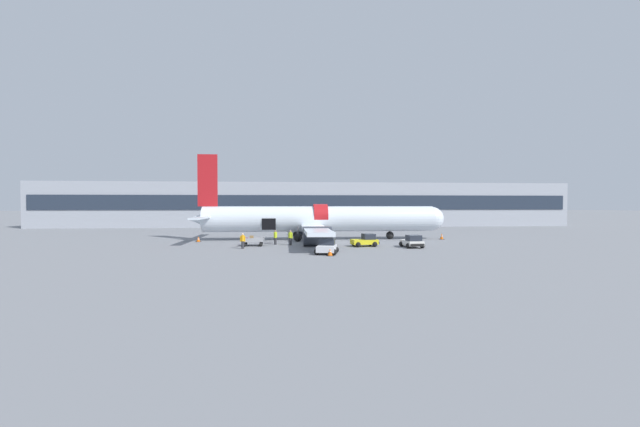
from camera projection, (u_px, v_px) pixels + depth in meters
name	position (u px, v px, depth m)	size (l,w,h in m)	color
ground_plane	(326.00, 242.00, 46.79)	(500.00, 500.00, 0.00)	slate
terminal_strip	(309.00, 205.00, 81.46)	(107.78, 8.62, 8.93)	#9EA3AD
airplane	(316.00, 220.00, 50.09)	(32.79, 29.82, 10.76)	silver
baggage_tug_lead	(365.00, 241.00, 42.18)	(3.02, 2.23, 1.37)	yellow
baggage_tug_mid	(412.00, 242.00, 41.11)	(2.22, 3.05, 1.33)	silver
baggage_tug_rear	(327.00, 247.00, 35.94)	(2.47, 3.08, 1.41)	silver
baggage_cart_loading	(253.00, 242.00, 42.73)	(3.40, 2.23, 1.13)	#999BA0
ground_crew_loader_a	(243.00, 241.00, 39.91)	(0.55, 0.37, 1.59)	#2D2D33
ground_crew_loader_b	(291.00, 237.00, 43.48)	(0.53, 0.53, 1.65)	#2D2D33
ground_crew_driver	(275.00, 237.00, 44.01)	(0.38, 0.56, 1.62)	#2D2D33
safety_cone_nose	(442.00, 236.00, 50.72)	(0.62, 0.62, 0.77)	black
safety_cone_engine_left	(330.00, 252.00, 34.46)	(0.62, 0.62, 0.73)	black
safety_cone_wingtip	(333.00, 242.00, 43.44)	(0.61, 0.61, 0.73)	black
safety_cone_tail	(198.00, 239.00, 47.34)	(0.63, 0.63, 0.63)	black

